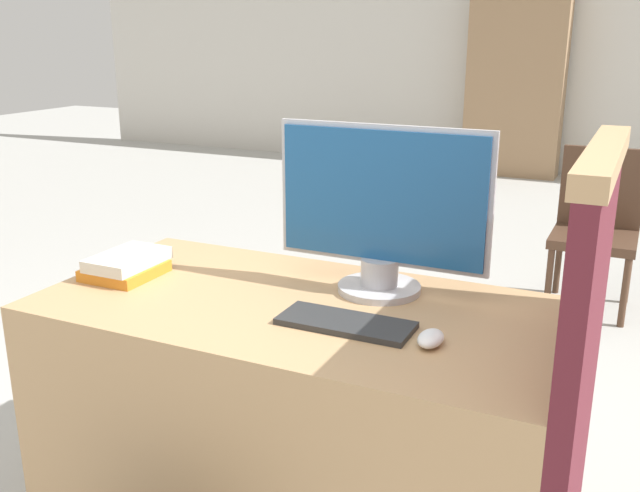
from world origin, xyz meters
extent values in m
cube|color=beige|center=(0.00, 6.69, 1.40)|extent=(12.00, 0.06, 2.80)
cube|color=tan|center=(0.00, 0.37, 0.39)|extent=(1.44, 0.74, 0.77)
cube|color=#5B1E28|center=(0.74, 0.36, 0.61)|extent=(0.05, 0.72, 1.21)
cube|color=tan|center=(0.74, 0.36, 1.24)|extent=(0.07, 0.72, 0.05)
cylinder|color=#B7B7BC|center=(0.17, 0.55, 0.78)|extent=(0.24, 0.24, 0.02)
cylinder|color=#B7B7BC|center=(0.17, 0.55, 0.83)|extent=(0.11, 0.11, 0.08)
cube|color=#B7B7BC|center=(0.17, 0.56, 1.06)|extent=(0.62, 0.01, 0.39)
cube|color=#1E5693|center=(0.17, 0.55, 1.06)|extent=(0.59, 0.02, 0.37)
cube|color=#2D2D2D|center=(0.18, 0.28, 0.78)|extent=(0.35, 0.14, 0.02)
ellipsoid|color=white|center=(0.41, 0.26, 0.79)|extent=(0.06, 0.10, 0.03)
cube|color=orange|center=(-0.58, 0.35, 0.79)|extent=(0.19, 0.21, 0.03)
cube|color=silver|center=(-0.57, 0.36, 0.83)|extent=(0.16, 0.24, 0.04)
cylinder|color=#4C3323|center=(0.42, 2.54, 0.19)|extent=(0.04, 0.04, 0.38)
cylinder|color=#4C3323|center=(0.80, 2.54, 0.19)|extent=(0.04, 0.04, 0.38)
cylinder|color=#4C3323|center=(0.42, 2.92, 0.19)|extent=(0.04, 0.04, 0.38)
cylinder|color=#4C3323|center=(0.80, 2.92, 0.19)|extent=(0.04, 0.04, 0.38)
cube|color=#4C3323|center=(0.61, 2.73, 0.41)|extent=(0.44, 0.44, 0.05)
cube|color=#4C3323|center=(0.61, 2.93, 0.65)|extent=(0.44, 0.04, 0.45)
cube|color=#9E7A56|center=(-0.54, 6.45, 0.95)|extent=(0.98, 0.32, 1.90)
camera|label=1|loc=(0.84, -1.26, 1.50)|focal=40.00mm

